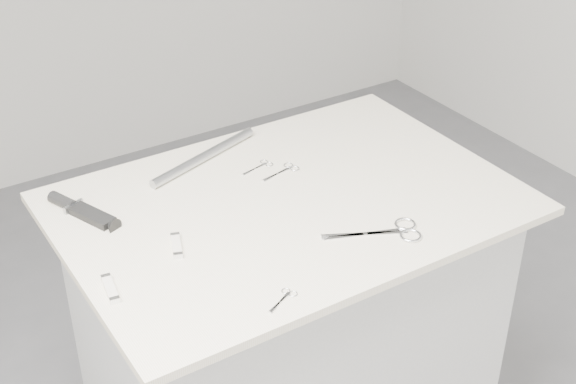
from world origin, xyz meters
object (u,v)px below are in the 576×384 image
large_shears (393,231)px  embroidery_scissors_a (285,170)px  plinth (289,356)px  sheathed_knife (79,210)px  pocket_knife_a (110,289)px  tiny_scissors (284,298)px  metal_rail (204,157)px  embroidery_scissors_b (261,166)px  pocket_knife_b (177,246)px

large_shears → embroidery_scissors_a: size_ratio=1.93×
plinth → sheathed_knife: size_ratio=4.84×
embroidery_scissors_a → pocket_knife_a: size_ratio=1.23×
tiny_scissors → plinth: bearing=30.0°
tiny_scissors → pocket_knife_a: (-0.27, 0.19, 0.00)m
embroidery_scissors_a → sheathed_knife: sheathed_knife is taller
sheathed_knife → pocket_knife_a: (-0.04, -0.29, -0.00)m
pocket_knife_a → metal_rail: bearing=-38.2°
plinth → embroidery_scissors_b: embroidery_scissors_b is taller
plinth → sheathed_knife: sheathed_knife is taller
sheathed_knife → large_shears: bearing=-150.1°
large_shears → pocket_knife_a: bearing=-168.9°
plinth → pocket_knife_b: 0.56m
embroidery_scissors_a → tiny_scissors: (-0.25, -0.40, -0.00)m
pocket_knife_a → pocket_knife_b: size_ratio=1.06×
embroidery_scissors_a → embroidery_scissors_b: bearing=116.7°
plinth → embroidery_scissors_a: size_ratio=8.50×
pocket_knife_b → embroidery_scissors_a: bearing=-46.7°
tiny_scissors → pocket_knife_b: size_ratio=0.94×
tiny_scissors → pocket_knife_a: size_ratio=0.88×
sheathed_knife → pocket_knife_a: bearing=150.2°
metal_rail → pocket_knife_a: bearing=-137.1°
tiny_scissors → metal_rail: size_ratio=0.23×
pocket_knife_b → metal_rail: size_ratio=0.24×
tiny_scissors → metal_rail: (0.11, 0.55, 0.01)m
embroidery_scissors_a → pocket_knife_a: 0.56m
pocket_knife_b → metal_rail: bearing=-15.4°
pocket_knife_b → metal_rail: (0.21, 0.29, 0.01)m
large_shears → pocket_knife_b: bearing=178.8°
pocket_knife_a → metal_rail: size_ratio=0.26×
embroidery_scissors_a → metal_rail: size_ratio=0.31×
tiny_scissors → sheathed_knife: sheathed_knife is taller
embroidery_scissors_a → pocket_knife_b: bearing=-169.7°
pocket_knife_a → pocket_knife_b: (0.17, 0.06, 0.00)m
sheathed_knife → pocket_knife_b: 0.26m
sheathed_knife → metal_rail: size_ratio=0.55×
plinth → metal_rail: 0.55m
embroidery_scissors_a → embroidery_scissors_b: (-0.04, 0.05, -0.00)m
embroidery_scissors_b → plinth: bearing=-111.6°
tiny_scissors → sheathed_knife: bearing=88.3°
embroidery_scissors_a → sheathed_knife: (-0.48, 0.09, 0.01)m
embroidery_scissors_b → pocket_knife_a: (-0.48, -0.25, 0.00)m
plinth → embroidery_scissors_a: embroidery_scissors_a is taller
tiny_scissors → metal_rail: 0.56m
large_shears → metal_rail: (-0.19, 0.48, 0.01)m
pocket_knife_a → pocket_knife_b: 0.18m
embroidery_scissors_a → sheathed_knife: bearing=157.3°
large_shears → embroidery_scissors_b: bearing=127.6°
pocket_knife_b → embroidery_scissors_b: bearing=-37.5°
large_shears → metal_rail: bearing=135.9°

